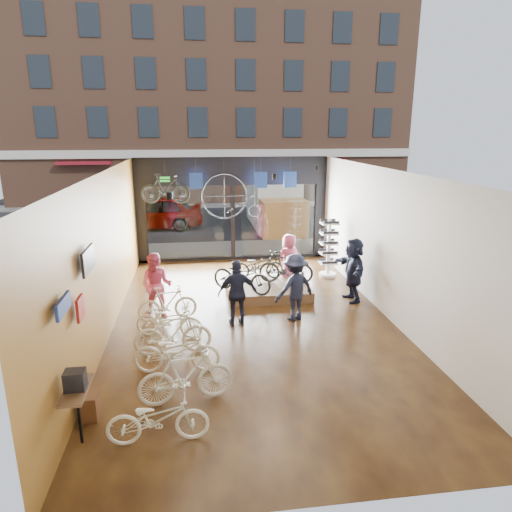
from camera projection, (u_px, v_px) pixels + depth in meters
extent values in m
cube|color=black|center=(254.00, 323.00, 11.66)|extent=(7.00, 12.00, 0.04)
cube|color=black|center=(253.00, 171.00, 10.63)|extent=(7.00, 12.00, 0.04)
cube|color=#A57824|center=(105.00, 255.00, 10.69)|extent=(0.04, 12.00, 3.80)
cube|color=beige|center=(390.00, 245.00, 11.60)|extent=(0.04, 12.00, 3.80)
cube|color=beige|center=(319.00, 378.00, 5.39)|extent=(7.00, 0.04, 3.80)
cube|color=#198C26|center=(165.00, 179.00, 16.14)|extent=(0.35, 0.06, 0.18)
cube|color=black|center=(220.00, 216.00, 25.98)|extent=(30.00, 18.00, 0.02)
cube|color=slate|center=(231.00, 249.00, 18.51)|extent=(30.00, 2.40, 0.12)
cube|color=slate|center=(216.00, 204.00, 29.78)|extent=(30.00, 2.00, 0.12)
cube|color=brown|center=(212.00, 95.00, 30.32)|extent=(26.00, 5.00, 14.00)
imported|color=gray|center=(153.00, 212.00, 22.45)|extent=(4.80, 1.93, 1.63)
imported|color=beige|center=(158.00, 418.00, 7.06)|extent=(1.60, 0.58, 0.84)
imported|color=beige|center=(186.00, 376.00, 8.10)|extent=(1.78, 0.75, 1.04)
imported|color=beige|center=(177.00, 351.00, 9.13)|extent=(1.77, 0.72, 0.91)
imported|color=beige|center=(173.00, 333.00, 9.85)|extent=(1.70, 0.57, 1.00)
imported|color=beige|center=(169.00, 320.00, 10.69)|extent=(1.71, 0.98, 0.85)
imported|color=beige|center=(167.00, 303.00, 11.67)|extent=(1.56, 0.66, 0.91)
cube|color=brown|center=(268.00, 290.00, 13.53)|extent=(2.40, 1.80, 0.30)
imported|color=black|center=(242.00, 276.00, 12.82)|extent=(1.86, 1.56, 0.96)
imported|color=black|center=(286.00, 267.00, 13.57)|extent=(1.69, 0.86, 0.97)
imported|color=black|center=(258.00, 266.00, 13.97)|extent=(1.59, 0.58, 0.83)
imported|color=#CC4C72|center=(157.00, 286.00, 11.76)|extent=(0.96, 0.82, 1.72)
imported|color=#161C33|center=(238.00, 293.00, 11.27)|extent=(1.02, 0.49, 1.69)
imported|color=#161C33|center=(295.00, 287.00, 11.58)|extent=(1.29, 1.05, 1.75)
imported|color=#CC4C72|center=(289.00, 259.00, 14.33)|extent=(0.93, 0.77, 1.62)
imported|color=#161C33|center=(353.00, 270.00, 12.91)|extent=(0.61, 1.72, 1.83)
imported|color=black|center=(165.00, 189.00, 14.58)|extent=(1.63, 0.65, 0.95)
cube|color=#1E3F99|center=(196.00, 181.00, 15.63)|extent=(0.45, 0.03, 0.55)
cube|color=#1E3F99|center=(261.00, 180.00, 15.93)|extent=(0.45, 0.03, 0.55)
cube|color=#1E3F99|center=(290.00, 180.00, 16.06)|extent=(0.45, 0.03, 0.55)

